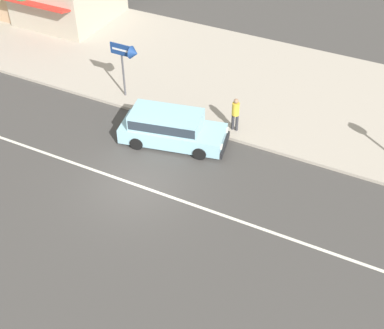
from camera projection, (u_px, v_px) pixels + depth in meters
ground_plane at (137, 185)px, 22.20m from camera, size 160.00×160.00×0.00m
lane_centre_stripe at (137, 185)px, 22.20m from camera, size 50.40×0.14×0.01m
kerb_strip at (229, 77)px, 28.70m from camera, size 68.00×10.00×0.15m
minivan_pale_blue_4 at (170, 127)px, 23.92m from camera, size 5.06×2.75×1.56m
arrow_signboard at (130, 55)px, 25.48m from camera, size 1.51×0.63×2.88m
pedestrian_mid_kerb at (235, 112)px, 24.32m from camera, size 0.34×0.34×1.68m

